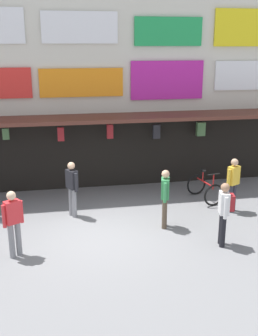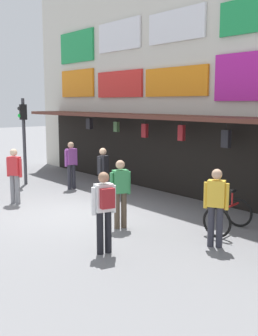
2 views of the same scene
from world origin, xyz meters
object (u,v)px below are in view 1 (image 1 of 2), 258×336
Objects in this scene: pedestrian_in_black at (225,209)px; pedestrian_in_green at (13,220)px; pedestrian_in_red at (72,186)px; pedestrian_in_blue at (233,182)px; pedestrian_in_purple at (165,195)px; bicycle_parked at (205,189)px.

pedestrian_in_green is (-5.16, 0.37, -0.04)m from pedestrian_in_black.
pedestrian_in_red is 1.00× the size of pedestrian_in_blue.
pedestrian_in_black and pedestrian_in_blue have the same top height.
pedestrian_in_red is 1.00× the size of pedestrian_in_green.
pedestrian_in_purple and pedestrian_in_blue have the same top height.
pedestrian_in_green is (-3.98, -0.95, 0.00)m from pedestrian_in_purple.
pedestrian_in_red is at bearing 153.15° from pedestrian_in_purple.
pedestrian_in_green is at bearing -124.14° from pedestrian_in_red.
pedestrian_in_blue is (0.47, -1.05, 0.55)m from bicycle_parked.
bicycle_parked is 6.47m from pedestrian_in_green.
pedestrian_in_red is at bearing 173.82° from pedestrian_in_blue.
pedestrian_in_purple is 1.00× the size of pedestrian_in_green.
pedestrian_in_black is at bearing -4.09° from pedestrian_in_green.
pedestrian_in_purple is 2.78m from pedestrian_in_red.
pedestrian_in_green reaches higher than bicycle_parked.
pedestrian_in_green is 6.53m from pedestrian_in_blue.
pedestrian_in_green is (-1.50, -2.21, 0.00)m from pedestrian_in_red.
pedestrian_in_red is at bearing 144.86° from pedestrian_in_black.
pedestrian_in_red is 2.67m from pedestrian_in_green.
bicycle_parked is 0.76× the size of pedestrian_in_red.
pedestrian_in_purple is at bearing -26.85° from pedestrian_in_red.
pedestrian_in_black is 2.36m from pedestrian_in_blue.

